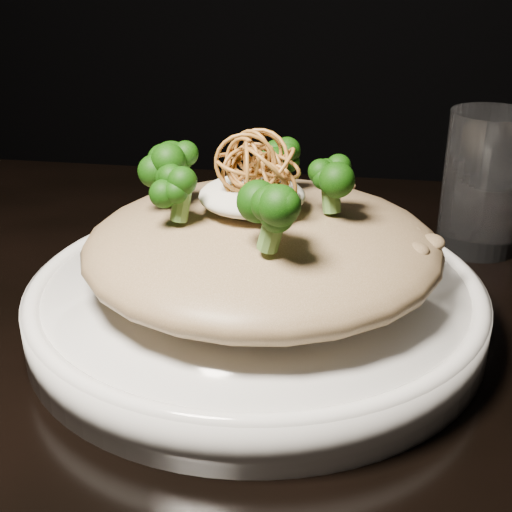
{
  "coord_description": "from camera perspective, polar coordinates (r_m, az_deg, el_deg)",
  "views": [
    {
      "loc": [
        -0.0,
        -0.39,
        1.02
      ],
      "look_at": [
        -0.07,
        0.05,
        0.81
      ],
      "focal_mm": 50.0,
      "sensor_mm": 36.0,
      "label": 1
    }
  ],
  "objects": [
    {
      "name": "table",
      "position": [
        0.53,
        7.35,
        -16.76
      ],
      "size": [
        1.1,
        0.8,
        0.75
      ],
      "color": "black",
      "rests_on": "ground"
    },
    {
      "name": "plate",
      "position": [
        0.52,
        0.0,
        -3.85
      ],
      "size": [
        0.32,
        0.32,
        0.03
      ],
      "primitive_type": "cylinder",
      "color": "white",
      "rests_on": "table"
    },
    {
      "name": "risotto",
      "position": [
        0.5,
        0.48,
        0.83
      ],
      "size": [
        0.25,
        0.25,
        0.06
      ],
      "primitive_type": "ellipsoid",
      "color": "brown",
      "rests_on": "plate"
    },
    {
      "name": "broccoli",
      "position": [
        0.47,
        -0.4,
        6.34
      ],
      "size": [
        0.14,
        0.14,
        0.05
      ],
      "primitive_type": null,
      "color": "black",
      "rests_on": "risotto"
    },
    {
      "name": "cheese",
      "position": [
        0.48,
        -0.32,
        4.87
      ],
      "size": [
        0.07,
        0.07,
        0.02
      ],
      "primitive_type": "ellipsoid",
      "color": "silver",
      "rests_on": "risotto"
    },
    {
      "name": "shallots",
      "position": [
        0.47,
        0.48,
        8.31
      ],
      "size": [
        0.07,
        0.07,
        0.04
      ],
      "primitive_type": null,
      "color": "brown",
      "rests_on": "cheese"
    },
    {
      "name": "drinking_glass",
      "position": [
        0.65,
        17.77,
        5.65
      ],
      "size": [
        0.08,
        0.08,
        0.12
      ],
      "primitive_type": "cylinder",
      "rotation": [
        0.0,
        0.0,
        -0.09
      ],
      "color": "white",
      "rests_on": "table"
    }
  ]
}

